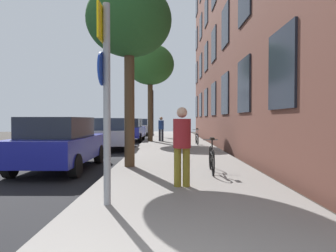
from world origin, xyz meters
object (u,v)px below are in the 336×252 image
at_px(bicycle_2, 182,141).
at_px(car_1, 112,133).
at_px(tree_far, 150,65).
at_px(car_0, 60,143).
at_px(bicycle_3, 197,138).
at_px(bicycle_1, 187,143).
at_px(traffic_light, 151,105).
at_px(sign_post, 105,87).
at_px(bicycle_4, 177,137).
at_px(pedestrian_0, 182,141).
at_px(car_2, 129,129).
at_px(pedestrian_1, 161,127).
at_px(car_3, 140,127).
at_px(bicycle_0, 211,159).
at_px(tree_near, 129,22).

xyz_separation_m(bicycle_2, car_1, (-3.66, 0.43, 0.36)).
bearing_deg(tree_far, car_0, -101.51).
relative_size(tree_far, bicycle_3, 3.91).
xyz_separation_m(bicycle_1, car_0, (-4.20, -4.38, 0.35)).
bearing_deg(tree_far, traffic_light, 92.22).
bearing_deg(car_1, bicycle_2, -6.76).
bearing_deg(bicycle_1, car_1, 153.24).
distance_m(tree_far, bicycle_1, 8.02).
bearing_deg(bicycle_1, sign_post, -102.73).
bearing_deg(bicycle_4, pedestrian_0, -91.31).
xyz_separation_m(bicycle_3, car_2, (-4.43, 4.36, 0.36)).
xyz_separation_m(tree_far, bicycle_4, (1.76, -1.32, -4.70)).
xyz_separation_m(traffic_light, pedestrian_0, (1.72, -19.49, -1.75)).
height_order(bicycle_2, car_2, car_2).
height_order(bicycle_1, pedestrian_1, pedestrian_1).
height_order(bicycle_1, car_2, car_2).
relative_size(pedestrian_1, car_1, 0.38).
bearing_deg(pedestrian_0, car_0, 142.67).
height_order(car_1, car_3, same).
xyz_separation_m(pedestrian_0, pedestrian_1, (-0.76, 13.28, -0.05)).
bearing_deg(bicycle_3, bicycle_2, -114.63).
bearing_deg(bicycle_0, traffic_light, 98.34).
bearing_deg(bicycle_2, car_0, -124.94).
height_order(bicycle_3, pedestrian_0, pedestrian_0).
distance_m(tree_far, bicycle_2, 6.92).
distance_m(bicycle_4, pedestrian_1, 1.73).
bearing_deg(car_0, bicycle_3, 57.47).
xyz_separation_m(tree_far, pedestrian_1, (0.72, -0.06, -4.12)).
relative_size(bicycle_3, car_3, 0.41).
xyz_separation_m(tree_far, bicycle_1, (2.05, -6.18, -4.68)).
relative_size(traffic_light, tree_far, 0.62).
xyz_separation_m(sign_post, bicycle_0, (2.24, 3.03, -1.61)).
relative_size(sign_post, car_3, 0.85).
relative_size(bicycle_0, car_3, 0.44).
relative_size(traffic_light, bicycle_2, 2.44).
relative_size(car_0, car_1, 0.98).
relative_size(sign_post, tree_near, 0.61).
bearing_deg(car_3, tree_near, -85.62).
bearing_deg(bicycle_3, bicycle_0, -93.04).
bearing_deg(sign_post, bicycle_1, 77.27).
xyz_separation_m(bicycle_3, bicycle_4, (-1.09, 1.41, -0.02)).
bearing_deg(pedestrian_0, sign_post, -135.21).
bearing_deg(car_3, traffic_light, -70.50).
bearing_deg(bicycle_0, car_0, 166.54).
distance_m(tree_near, bicycle_1, 6.33).
height_order(car_0, car_2, same).
xyz_separation_m(tree_far, car_2, (-1.58, 1.63, -4.32)).
distance_m(sign_post, car_2, 16.45).
relative_size(bicycle_0, pedestrian_0, 1.02).
bearing_deg(sign_post, bicycle_0, 53.51).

